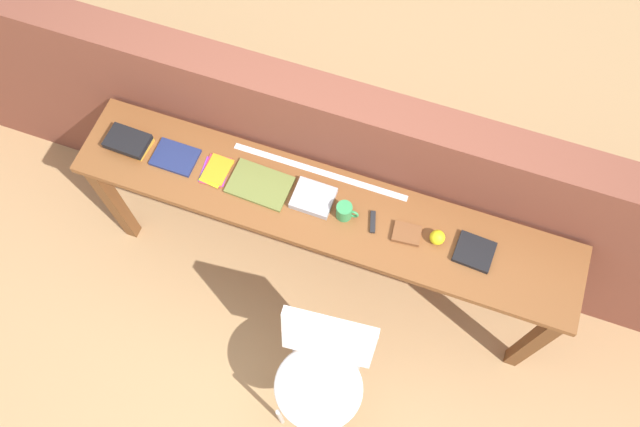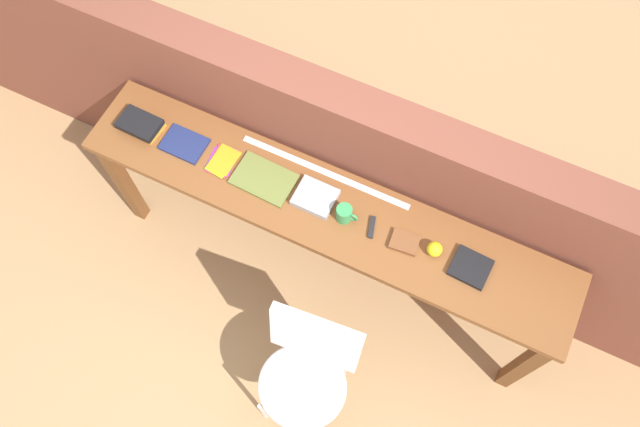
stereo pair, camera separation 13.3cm
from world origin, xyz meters
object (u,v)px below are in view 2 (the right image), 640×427
magazine_cycling (184,144)px  book_repair_rightmost (471,267)px  book_stack_leftmost (141,124)px  multitool_folded (372,227)px  leather_journal_brown (404,242)px  sports_ball_small (435,249)px  pamphlet_pile_colourful (222,161)px  chair_white_moulded (307,370)px  mug (345,214)px  book_open_centre (264,179)px

magazine_cycling → book_repair_rightmost: book_repair_rightmost is taller
book_stack_leftmost → book_repair_rightmost: book_stack_leftmost is taller
multitool_folded → leather_journal_brown: (0.17, -0.01, 0.00)m
leather_journal_brown → sports_ball_small: 0.14m
pamphlet_pile_colourful → sports_ball_small: sports_ball_small is taller
book_stack_leftmost → book_repair_rightmost: bearing=0.2°
pamphlet_pile_colourful → leather_journal_brown: size_ratio=1.36×
chair_white_moulded → book_repair_rightmost: size_ratio=5.16×
chair_white_moulded → leather_journal_brown: 0.78m
mug → book_repair_rightmost: size_ratio=0.64×
sports_ball_small → mug: bearing=-177.4°
leather_journal_brown → book_repair_rightmost: same height
chair_white_moulded → mug: 0.78m
book_stack_leftmost → book_repair_rightmost: size_ratio=1.23×
multitool_folded → pamphlet_pile_colourful: bearing=179.5°
sports_ball_small → book_repair_rightmost: size_ratio=0.42×
magazine_cycling → book_repair_rightmost: size_ratio=1.25×
chair_white_moulded → book_stack_leftmost: 1.47m
book_open_centre → book_repair_rightmost: size_ratio=1.71×
chair_white_moulded → mug: (-0.12, 0.66, 0.40)m
book_open_centre → multitool_folded: size_ratio=2.69×
book_stack_leftmost → pamphlet_pile_colourful: book_stack_leftmost is taller
magazine_cycling → sports_ball_small: bearing=0.6°
leather_journal_brown → mug: bearing=174.7°
book_open_centre → book_repair_rightmost: bearing=2.5°
sports_ball_small → leather_journal_brown: bearing=-172.4°
chair_white_moulded → magazine_cycling: magazine_cycling is taller
book_stack_leftmost → book_open_centre: size_ratio=0.72×
pamphlet_pile_colourful → mug: (0.67, -0.02, 0.04)m
book_stack_leftmost → sports_ball_small: size_ratio=2.95×
mug → sports_ball_small: (0.44, 0.02, -0.01)m
multitool_folded → book_repair_rightmost: book_repair_rightmost is taller
book_repair_rightmost → pamphlet_pile_colourful: bearing=-176.7°
chair_white_moulded → book_open_centre: bearing=129.5°
multitool_folded → book_repair_rightmost: bearing=1.2°
mug → multitool_folded: mug is taller
chair_white_moulded → book_stack_leftmost: size_ratio=4.21×
magazine_cycling → pamphlet_pile_colourful: magazine_cycling is taller
magazine_cycling → sports_ball_small: sports_ball_small is taller
book_repair_rightmost → chair_white_moulded: bearing=-123.6°
book_open_centre → book_stack_leftmost: bearing=-177.4°
chair_white_moulded → leather_journal_brown: leather_journal_brown is taller
book_open_centre → sports_ball_small: size_ratio=4.12×
multitool_folded → magazine_cycling: bearing=179.5°
book_stack_leftmost → magazine_cycling: 0.24m
mug → pamphlet_pile_colourful: bearing=178.7°
chair_white_moulded → book_stack_leftmost: bearing=151.8°
book_stack_leftmost → leather_journal_brown: (1.44, -0.01, -0.02)m
book_stack_leftmost → book_repair_rightmost: (1.76, 0.01, -0.02)m
book_repair_rightmost → sports_ball_small: bearing=-177.6°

